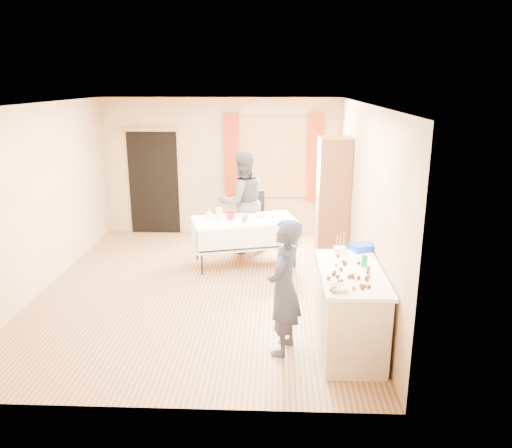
{
  "coord_description": "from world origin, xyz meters",
  "views": [
    {
      "loc": [
        1.06,
        -6.64,
        2.89
      ],
      "look_at": [
        0.79,
        0.0,
        0.98
      ],
      "focal_mm": 35.0,
      "sensor_mm": 36.0,
      "label": 1
    }
  ],
  "objects_px": {
    "counter": "(349,309)",
    "woman": "(243,202)",
    "cabinet": "(333,200)",
    "chair": "(256,229)",
    "girl": "(284,287)",
    "party_table": "(245,237)"
  },
  "relations": [
    {
      "from": "party_table",
      "to": "cabinet",
      "type": "bearing_deg",
      "value": -4.62
    },
    {
      "from": "chair",
      "to": "girl",
      "type": "relative_size",
      "value": 0.64
    },
    {
      "from": "counter",
      "to": "chair",
      "type": "xyz_separation_m",
      "value": [
        -1.18,
        3.65,
        -0.17
      ]
    },
    {
      "from": "cabinet",
      "to": "woman",
      "type": "height_order",
      "value": "cabinet"
    },
    {
      "from": "counter",
      "to": "girl",
      "type": "xyz_separation_m",
      "value": [
        -0.73,
        -0.12,
        0.3
      ]
    },
    {
      "from": "chair",
      "to": "party_table",
      "type": "bearing_deg",
      "value": -115.91
    },
    {
      "from": "cabinet",
      "to": "chair",
      "type": "height_order",
      "value": "cabinet"
    },
    {
      "from": "counter",
      "to": "woman",
      "type": "height_order",
      "value": "woman"
    },
    {
      "from": "counter",
      "to": "chair",
      "type": "height_order",
      "value": "chair"
    },
    {
      "from": "girl",
      "to": "chair",
      "type": "bearing_deg",
      "value": -156.59
    },
    {
      "from": "counter",
      "to": "chair",
      "type": "distance_m",
      "value": 3.84
    },
    {
      "from": "party_table",
      "to": "counter",
      "type": "bearing_deg",
      "value": -78.25
    },
    {
      "from": "party_table",
      "to": "girl",
      "type": "distance_m",
      "value": 2.82
    },
    {
      "from": "cabinet",
      "to": "chair",
      "type": "relative_size",
      "value": 2.11
    },
    {
      "from": "cabinet",
      "to": "party_table",
      "type": "distance_m",
      "value": 1.56
    },
    {
      "from": "cabinet",
      "to": "counter",
      "type": "relative_size",
      "value": 1.41
    },
    {
      "from": "cabinet",
      "to": "girl",
      "type": "relative_size",
      "value": 1.34
    },
    {
      "from": "chair",
      "to": "girl",
      "type": "distance_m",
      "value": 3.83
    },
    {
      "from": "girl",
      "to": "woman",
      "type": "relative_size",
      "value": 0.86
    },
    {
      "from": "party_table",
      "to": "woman",
      "type": "height_order",
      "value": "woman"
    },
    {
      "from": "woman",
      "to": "party_table",
      "type": "bearing_deg",
      "value": 71.77
    },
    {
      "from": "party_table",
      "to": "girl",
      "type": "relative_size",
      "value": 1.2
    }
  ]
}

